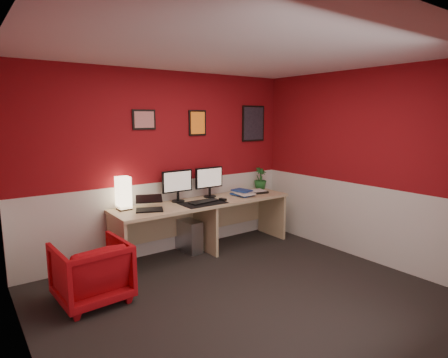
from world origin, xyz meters
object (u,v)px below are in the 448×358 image
(laptop, at_px, (149,202))
(monitor_right, at_px, (210,177))
(zen_tray, at_px, (255,192))
(monitor_left, at_px, (178,181))
(potted_plant, at_px, (260,178))
(desk, at_px, (205,226))
(shoji_lamp, at_px, (123,194))
(pc_tower, at_px, (188,235))
(armchair, at_px, (92,272))

(laptop, relative_size, monitor_right, 0.57)
(laptop, bearing_deg, zen_tray, 25.31)
(monitor_left, xyz_separation_m, potted_plant, (1.52, 0.01, -0.11))
(desk, relative_size, shoji_lamp, 6.50)
(monitor_right, distance_m, zen_tray, 0.79)
(monitor_right, height_order, potted_plant, monitor_right)
(potted_plant, distance_m, pc_tower, 1.54)
(desk, height_order, laptop, laptop)
(potted_plant, bearing_deg, zen_tray, -146.38)
(monitor_right, distance_m, pc_tower, 0.89)
(shoji_lamp, height_order, monitor_left, monitor_left)
(monitor_left, height_order, monitor_right, same)
(laptop, bearing_deg, potted_plant, 30.00)
(shoji_lamp, distance_m, armchair, 1.15)
(laptop, xyz_separation_m, potted_plant, (2.05, 0.24, 0.07))
(laptop, distance_m, monitor_left, 0.60)
(monitor_right, xyz_separation_m, zen_tray, (0.72, -0.16, -0.28))
(pc_tower, relative_size, armchair, 0.64)
(desk, bearing_deg, monitor_left, 150.36)
(monitor_left, height_order, pc_tower, monitor_left)
(desk, relative_size, monitor_left, 4.48)
(monitor_left, height_order, armchair, monitor_left)
(desk, distance_m, monitor_right, 0.71)
(desk, height_order, monitor_right, monitor_right)
(laptop, bearing_deg, monitor_right, 35.34)
(monitor_left, height_order, zen_tray, monitor_left)
(zen_tray, relative_size, pc_tower, 0.78)
(shoji_lamp, bearing_deg, monitor_right, -0.54)
(monitor_left, bearing_deg, desk, -29.64)
(desk, distance_m, potted_plant, 1.32)
(desk, height_order, monitor_left, monitor_left)
(desk, height_order, zen_tray, zen_tray)
(desk, relative_size, armchair, 3.72)
(laptop, xyz_separation_m, armchair, (-0.88, -0.49, -0.52))
(monitor_left, bearing_deg, potted_plant, 0.50)
(laptop, distance_m, potted_plant, 2.06)
(monitor_left, bearing_deg, monitor_right, -0.08)
(shoji_lamp, xyz_separation_m, zen_tray, (2.02, -0.18, -0.18))
(potted_plant, relative_size, pc_tower, 0.78)
(desk, xyz_separation_m, shoji_lamp, (-1.09, 0.20, 0.56))
(potted_plant, bearing_deg, laptop, -173.36)
(monitor_left, xyz_separation_m, armchair, (-1.41, -0.71, -0.70))
(pc_tower, height_order, armchair, armchair)
(shoji_lamp, distance_m, zen_tray, 2.03)
(monitor_right, xyz_separation_m, pc_tower, (-0.39, -0.02, -0.80))
(zen_tray, bearing_deg, shoji_lamp, 175.01)
(zen_tray, bearing_deg, monitor_left, 172.49)
(zen_tray, xyz_separation_m, potted_plant, (0.27, 0.18, 0.16))
(laptop, xyz_separation_m, monitor_left, (0.53, 0.22, 0.18))
(desk, relative_size, monitor_right, 4.48)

